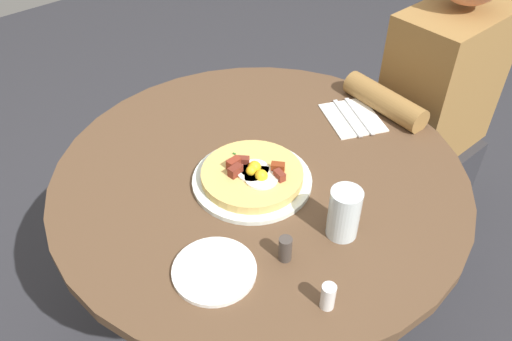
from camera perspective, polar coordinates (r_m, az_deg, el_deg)
The scene contains 12 objects.
ground_plane at distance 1.81m, azimuth 0.31°, elevation -17.11°, with size 6.00×6.00×0.00m, color #2D2D33.
dining_table at distance 1.38m, azimuth 0.39°, elevation -5.27°, with size 1.02×1.02×0.70m.
person_seated at distance 1.82m, azimuth 18.68°, elevation 4.23°, with size 0.51×0.29×1.14m.
pizza_plate at distance 1.23m, azimuth -0.43°, elevation -1.08°, with size 0.29×0.29×0.01m, color silver.
breakfast_pizza at distance 1.22m, azimuth -0.39°, elevation -0.43°, with size 0.24×0.24×0.05m.
bread_plate at distance 1.05m, azimuth -4.64°, elevation -10.98°, with size 0.17×0.17×0.01m, color white.
napkin at distance 1.47m, azimuth 10.71°, elevation 5.74°, with size 0.17×0.14×0.00m, color white.
fork at distance 1.46m, azimuth 10.09°, elevation 5.78°, with size 0.18×0.01×0.01m, color silver.
knife at distance 1.47m, azimuth 11.37°, elevation 5.98°, with size 0.18×0.01×0.01m, color silver.
water_glass at distance 1.10m, azimuth 9.82°, elevation -4.62°, with size 0.07×0.07×0.12m, color silver.
salt_shaker at distance 0.99m, azimuth 7.98°, elevation -13.65°, with size 0.03×0.03×0.06m, color white.
pepper_shaker at distance 1.06m, azimuth 3.26°, elevation -8.66°, with size 0.03×0.03×0.06m, color #3F3833.
Camera 1 is at (0.63, 0.71, 1.54)m, focal length 36.10 mm.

